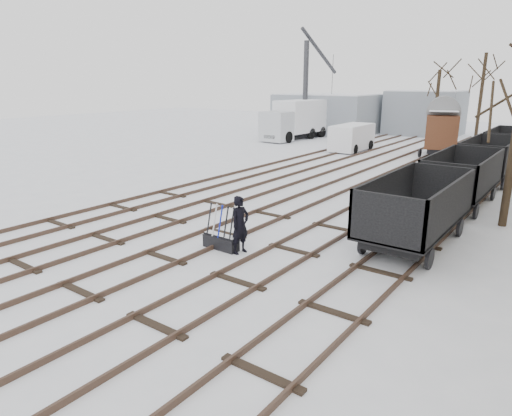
{
  "coord_description": "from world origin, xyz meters",
  "views": [
    {
      "loc": [
        10.41,
        -9.19,
        5.49
      ],
      "look_at": [
        1.37,
        3.1,
        1.2
      ],
      "focal_mm": 32.0,
      "sensor_mm": 36.0,
      "label": 1
    }
  ],
  "objects_px": {
    "ground_frame": "(221,241)",
    "freight_wagon_a": "(415,220)",
    "worker": "(240,225)",
    "panel_van": "(352,137)",
    "box_van_wagon": "(441,129)",
    "lorry": "(295,119)",
    "crane": "(306,109)"
  },
  "relations": [
    {
      "from": "worker",
      "to": "freight_wagon_a",
      "type": "distance_m",
      "value": 6.0
    },
    {
      "from": "panel_van",
      "to": "lorry",
      "type": "bearing_deg",
      "value": 153.37
    },
    {
      "from": "worker",
      "to": "panel_van",
      "type": "relative_size",
      "value": 0.4
    },
    {
      "from": "worker",
      "to": "lorry",
      "type": "height_order",
      "value": "lorry"
    },
    {
      "from": "ground_frame",
      "to": "panel_van",
      "type": "bearing_deg",
      "value": 105.65
    },
    {
      "from": "box_van_wagon",
      "to": "ground_frame",
      "type": "bearing_deg",
      "value": -106.52
    },
    {
      "from": "lorry",
      "to": "panel_van",
      "type": "distance_m",
      "value": 8.43
    },
    {
      "from": "ground_frame",
      "to": "freight_wagon_a",
      "type": "height_order",
      "value": "freight_wagon_a"
    },
    {
      "from": "ground_frame",
      "to": "freight_wagon_a",
      "type": "bearing_deg",
      "value": 40.8
    },
    {
      "from": "box_van_wagon",
      "to": "panel_van",
      "type": "xyz_separation_m",
      "value": [
        -6.47,
        -1.33,
        -0.9
      ]
    },
    {
      "from": "ground_frame",
      "to": "crane",
      "type": "height_order",
      "value": "crane"
    },
    {
      "from": "freight_wagon_a",
      "to": "lorry",
      "type": "xyz_separation_m",
      "value": [
        -18.73,
        22.51,
        0.97
      ]
    },
    {
      "from": "ground_frame",
      "to": "freight_wagon_a",
      "type": "xyz_separation_m",
      "value": [
        5.1,
        4.24,
        0.62
      ]
    },
    {
      "from": "ground_frame",
      "to": "box_van_wagon",
      "type": "bearing_deg",
      "value": 90.03
    },
    {
      "from": "lorry",
      "to": "panel_van",
      "type": "relative_size",
      "value": 1.71
    },
    {
      "from": "ground_frame",
      "to": "panel_van",
      "type": "xyz_separation_m",
      "value": [
        -6.04,
        23.18,
        0.8
      ]
    },
    {
      "from": "box_van_wagon",
      "to": "lorry",
      "type": "bearing_deg",
      "value": 155.42
    },
    {
      "from": "worker",
      "to": "crane",
      "type": "xyz_separation_m",
      "value": [
        -14.65,
        29.19,
        1.76
      ]
    },
    {
      "from": "ground_frame",
      "to": "worker",
      "type": "height_order",
      "value": "worker"
    },
    {
      "from": "freight_wagon_a",
      "to": "lorry",
      "type": "relative_size",
      "value": 0.71
    },
    {
      "from": "freight_wagon_a",
      "to": "worker",
      "type": "bearing_deg",
      "value": -136.4
    },
    {
      "from": "box_van_wagon",
      "to": "lorry",
      "type": "distance_m",
      "value": 14.24
    },
    {
      "from": "panel_van",
      "to": "ground_frame",
      "type": "bearing_deg",
      "value": -76.82
    },
    {
      "from": "freight_wagon_a",
      "to": "crane",
      "type": "xyz_separation_m",
      "value": [
        -19.0,
        25.05,
        1.81
      ]
    },
    {
      "from": "ground_frame",
      "to": "lorry",
      "type": "distance_m",
      "value": 30.06
    },
    {
      "from": "freight_wagon_a",
      "to": "box_van_wagon",
      "type": "bearing_deg",
      "value": 102.96
    },
    {
      "from": "worker",
      "to": "ground_frame",
      "type": "bearing_deg",
      "value": 106.57
    },
    {
      "from": "freight_wagon_a",
      "to": "panel_van",
      "type": "height_order",
      "value": "freight_wagon_a"
    },
    {
      "from": "ground_frame",
      "to": "crane",
      "type": "xyz_separation_m",
      "value": [
        -13.9,
        29.29,
        2.43
      ]
    },
    {
      "from": "panel_van",
      "to": "box_van_wagon",
      "type": "bearing_deg",
      "value": 10.16
    },
    {
      "from": "box_van_wagon",
      "to": "lorry",
      "type": "height_order",
      "value": "lorry"
    },
    {
      "from": "panel_van",
      "to": "worker",
      "type": "bearing_deg",
      "value": -75.03
    }
  ]
}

